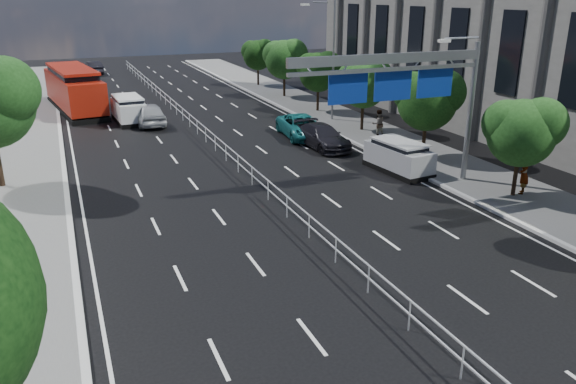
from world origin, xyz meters
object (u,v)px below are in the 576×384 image
near_car_silver (149,114)px  parked_car_dark (322,137)px  overhead_gantry (408,79)px  near_car_dark (94,68)px  white_minivan (129,110)px  silver_minivan (399,157)px  pedestrian_a (524,174)px  red_bus (74,88)px  pedestrian_b (378,124)px  parked_car_teal (302,127)px

near_car_silver → parked_car_dark: 14.34m
overhead_gantry → near_car_dark: overhead_gantry is taller
overhead_gantry → white_minivan: 24.34m
silver_minivan → pedestrian_a: pedestrian_a is taller
near_car_silver → pedestrian_a: (14.42, -22.92, 0.28)m
white_minivan → near_car_dark: white_minivan is taller
near_car_dark → silver_minivan: bearing=98.5°
red_bus → pedestrian_b: bearing=-52.6°
silver_minivan → pedestrian_b: (2.69, 6.74, 0.23)m
near_car_dark → parked_car_teal: size_ratio=0.86×
near_car_silver → silver_minivan: size_ratio=1.12×
near_car_dark → near_car_silver: bearing=87.0°
white_minivan → red_bus: size_ratio=0.38×
near_car_silver → parked_car_teal: size_ratio=0.91×
pedestrian_b → overhead_gantry: bearing=67.6°
white_minivan → near_car_silver: size_ratio=0.96×
near_car_silver → parked_car_dark: (9.27, -10.94, -0.11)m
parked_car_teal → pedestrian_b: pedestrian_b is taller
near_car_silver → red_bus: bearing=-59.6°
white_minivan → pedestrian_b: pedestrian_b is taller
overhead_gantry → parked_car_teal: size_ratio=1.88×
white_minivan → red_bus: 7.32m
silver_minivan → pedestrian_b: pedestrian_b is taller
red_bus → near_car_silver: red_bus is taller
parked_car_dark → pedestrian_a: size_ratio=2.57×
overhead_gantry → near_car_silver: 22.50m
white_minivan → parked_car_teal: size_ratio=0.87×
parked_car_teal → parked_car_dark: bearing=-82.2°
near_car_dark → pedestrian_b: bearing=104.1°
parked_car_teal → white_minivan: bearing=143.3°
parked_car_teal → parked_car_dark: (0.12, -3.00, -0.02)m
parked_car_dark → pedestrian_a: (5.15, -11.97, 0.39)m
white_minivan → pedestrian_b: (14.92, -11.97, 0.11)m
silver_minivan → pedestrian_b: 7.26m
near_car_dark → parked_car_teal: bearing=99.4°
red_bus → pedestrian_b: size_ratio=6.49×
near_car_silver → near_car_dark: (-1.74, 31.14, -0.08)m
near_car_silver → pedestrian_a: 27.08m
overhead_gantry → near_car_silver: size_ratio=2.07×
near_car_silver → pedestrian_a: bearing=120.7°
parked_car_teal → silver_minivan: bearing=-73.6°
near_car_silver → silver_minivan: silver_minivan is taller
white_minivan → parked_car_teal: (10.43, -9.43, -0.23)m
near_car_silver → near_car_dark: near_car_silver is taller
near_car_silver → pedestrian_b: 17.20m
overhead_gantry → silver_minivan: 5.66m
overhead_gantry → silver_minivan: overhead_gantry is taller
overhead_gantry → pedestrian_a: bearing=-31.0°
white_minivan → parked_car_dark: bearing=-52.8°
pedestrian_a → parked_car_teal: bearing=-112.8°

